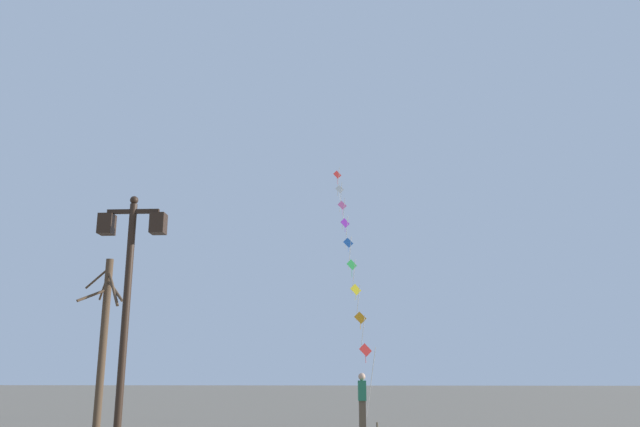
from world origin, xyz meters
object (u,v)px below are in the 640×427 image
Objects in this scene: twin_lantern_lamp_post at (129,276)px; bare_tree at (103,338)px; kite_train at (350,253)px; kite_flyer at (362,400)px.

bare_tree is at bearing 114.62° from twin_lantern_lamp_post.
kite_train reaches higher than kite_flyer.
kite_train is at bearing 76.56° from twin_lantern_lamp_post.
twin_lantern_lamp_post is 0.36× the size of kite_train.
kite_flyer is at bearing 62.57° from twin_lantern_lamp_post.
twin_lantern_lamp_post is at bearing -65.38° from bare_tree.
bare_tree is (-7.44, -2.16, 1.79)m from kite_flyer.
bare_tree is (-2.96, 6.46, -0.80)m from twin_lantern_lamp_post.
kite_flyer is 7.95m from bare_tree.
twin_lantern_lamp_post is at bearing 149.67° from kite_flyer.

